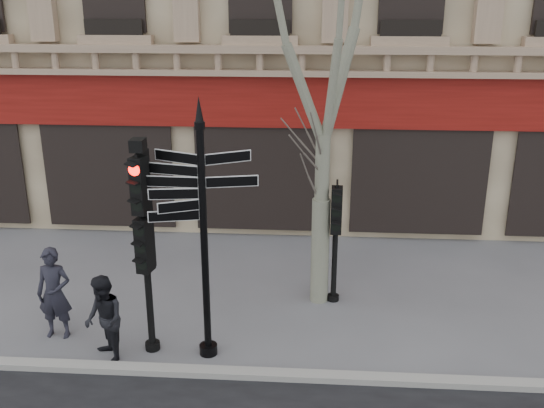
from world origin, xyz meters
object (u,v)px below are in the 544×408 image
at_px(fingerpost, 202,189).
at_px(pedestrian_b, 104,320).
at_px(traffic_signal_main, 144,222).
at_px(pedestrian_a, 54,293).
at_px(traffic_signal_secondary, 336,223).

distance_m(fingerpost, pedestrian_b, 2.89).
distance_m(traffic_signal_main, pedestrian_a, 2.47).
distance_m(fingerpost, traffic_signal_main, 1.21).
xyz_separation_m(fingerpost, pedestrian_b, (-1.73, -0.32, -2.29)).
xyz_separation_m(pedestrian_a, pedestrian_b, (1.17, -0.73, -0.09)).
height_order(traffic_signal_secondary, pedestrian_a, traffic_signal_secondary).
bearing_deg(traffic_signal_secondary, pedestrian_b, -146.21).
distance_m(pedestrian_a, pedestrian_b, 1.39).
height_order(fingerpost, pedestrian_a, fingerpost).
xyz_separation_m(fingerpost, traffic_signal_main, (-1.03, 0.07, -0.63)).
bearing_deg(pedestrian_b, fingerpost, 65.33).
bearing_deg(traffic_signal_main, pedestrian_a, -178.55).
distance_m(traffic_signal_main, pedestrian_b, 1.84).
relative_size(fingerpost, pedestrian_a, 2.61).
height_order(traffic_signal_main, pedestrian_b, traffic_signal_main).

